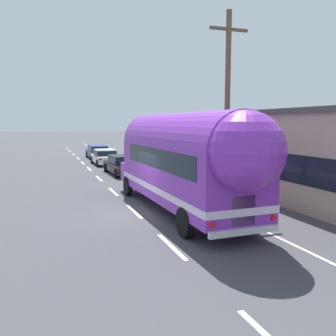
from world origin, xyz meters
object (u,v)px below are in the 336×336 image
(painted_bus, at_px, (185,158))
(car_third, at_px, (97,151))
(car_second, at_px, (105,156))
(car_lead, at_px, (122,164))
(utility_pole, at_px, (227,107))

(painted_bus, xyz_separation_m, car_third, (0.15, 24.66, -1.52))
(car_second, distance_m, car_third, 5.94)
(painted_bus, relative_size, car_second, 2.69)
(car_lead, bearing_deg, painted_bus, -90.54)
(utility_pole, bearing_deg, car_lead, 101.38)
(utility_pole, relative_size, car_third, 1.86)
(utility_pole, height_order, painted_bus, utility_pole)
(painted_bus, height_order, car_second, painted_bus)
(car_second, xyz_separation_m, car_third, (0.22, 5.94, 0.06))
(utility_pole, relative_size, car_lead, 1.74)
(painted_bus, relative_size, car_lead, 2.42)
(utility_pole, xyz_separation_m, car_second, (-2.45, 17.75, -3.69))
(car_lead, distance_m, car_third, 12.41)
(car_third, bearing_deg, car_lead, -90.18)
(car_lead, height_order, car_second, same)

